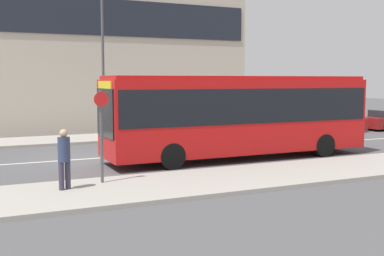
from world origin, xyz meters
name	(u,v)px	position (x,y,z in m)	size (l,w,h in m)	color
ground_plane	(88,159)	(0.00, 0.00, 0.00)	(120.00, 120.00, 0.00)	#4F4F51
sidewalk_near	(135,189)	(0.00, -6.25, 0.07)	(44.00, 3.50, 0.13)	#A39E93
sidewalk_far	(61,140)	(0.00, 6.25, 0.07)	(44.00, 3.50, 0.13)	#A39E93
lane_centerline	(88,159)	(0.00, 0.00, 0.00)	(41.80, 0.16, 0.01)	silver
city_bus	(239,111)	(5.69, -2.46, 1.93)	(11.15, 2.52, 3.36)	red
parked_car_0	(332,122)	(15.81, 3.59, 0.63)	(4.09, 1.71, 1.33)	maroon
pedestrian_near_stop	(64,155)	(-1.93, -5.78, 1.10)	(0.34, 0.34, 1.71)	#383347
bus_stop_sign	(101,129)	(-0.74, -5.32, 1.75)	(0.44, 0.12, 2.78)	#4C4C51
street_lamp	(103,47)	(2.06, 5.23, 4.91)	(0.36, 0.36, 7.98)	#4C4C51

